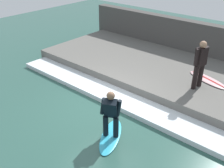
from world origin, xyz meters
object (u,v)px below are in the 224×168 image
at_px(surfer_riding, 111,112).
at_px(surfer_waiting_near, 200,62).
at_px(surfboard_riding, 111,136).
at_px(surfboard_waiting_near, 208,80).

height_order(surfer_riding, surfer_waiting_near, surfer_waiting_near).
bearing_deg(surfboard_riding, surfboard_waiting_near, -12.84).
distance_m(surfer_riding, surfboard_waiting_near, 4.53).
xyz_separation_m(surfer_waiting_near, surfboard_waiting_near, (0.78, -0.11, -0.94)).
bearing_deg(surfer_riding, surfer_waiting_near, -13.84).
relative_size(surfboard_riding, surfer_riding, 1.17).
relative_size(surfboard_riding, surfboard_waiting_near, 0.96).
height_order(surfboard_riding, surfer_waiting_near, surfer_waiting_near).
xyz_separation_m(surfboard_riding, surfboard_waiting_near, (4.41, -1.00, 0.47)).
distance_m(surfer_riding, surfer_waiting_near, 3.78).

